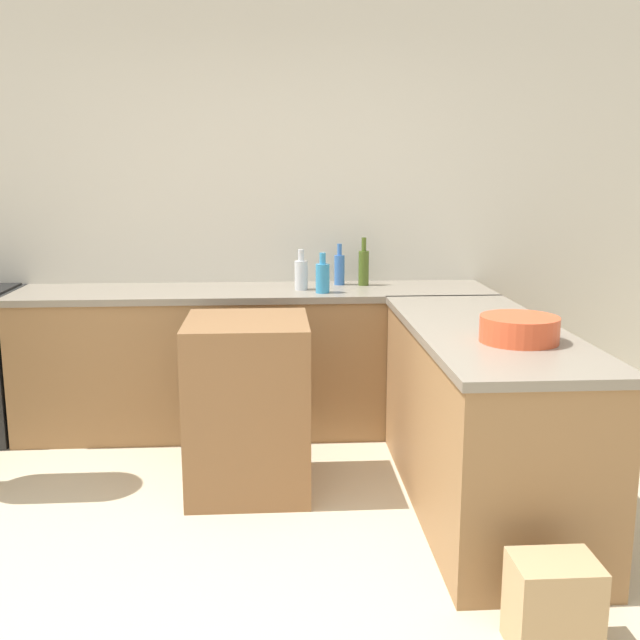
{
  "coord_description": "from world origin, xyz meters",
  "views": [
    {
      "loc": [
        0.11,
        -2.53,
        1.63
      ],
      "look_at": [
        0.33,
        0.85,
        0.94
      ],
      "focal_mm": 42.0,
      "sensor_mm": 36.0,
      "label": 1
    }
  ],
  "objects": [
    {
      "name": "ground_plane",
      "position": [
        0.0,
        0.0,
        0.0
      ],
      "size": [
        14.0,
        14.0,
        0.0
      ],
      "primitive_type": "plane",
      "color": "beige"
    },
    {
      "name": "wall_back",
      "position": [
        0.0,
        2.38,
        1.35
      ],
      "size": [
        8.0,
        0.06,
        2.7
      ],
      "color": "silver",
      "rests_on": "ground_plane"
    },
    {
      "name": "counter_back",
      "position": [
        0.0,
        2.04,
        0.45
      ],
      "size": [
        2.92,
        0.65,
        0.89
      ],
      "color": "olive",
      "rests_on": "ground_plane"
    },
    {
      "name": "counter_peninsula",
      "position": [
        1.11,
        0.85,
        0.45
      ],
      "size": [
        0.69,
        1.8,
        0.89
      ],
      "color": "olive",
      "rests_on": "ground_plane"
    },
    {
      "name": "island_table",
      "position": [
        -0.02,
        1.13,
        0.44
      ],
      "size": [
        0.61,
        0.62,
        0.89
      ],
      "color": "brown",
      "rests_on": "ground_plane"
    },
    {
      "name": "mixing_bowl",
      "position": [
        1.16,
        0.54,
        0.95
      ],
      "size": [
        0.34,
        0.34,
        0.11
      ],
      "color": "#DB512D",
      "rests_on": "counter_peninsula"
    },
    {
      "name": "dish_soap_bottle",
      "position": [
        0.41,
        1.88,
        0.99
      ],
      "size": [
        0.08,
        0.08,
        0.24
      ],
      "color": "#338CBF",
      "rests_on": "counter_back"
    },
    {
      "name": "olive_oil_bottle",
      "position": [
        0.69,
        2.16,
        1.02
      ],
      "size": [
        0.07,
        0.07,
        0.3
      ],
      "color": "#475B1E",
      "rests_on": "counter_back"
    },
    {
      "name": "water_bottle_blue",
      "position": [
        0.54,
        2.19,
        1.0
      ],
      "size": [
        0.07,
        0.07,
        0.26
      ],
      "color": "#386BB7",
      "rests_on": "counter_back"
    },
    {
      "name": "vinegar_bottle_clear",
      "position": [
        0.29,
        2.01,
        0.99
      ],
      "size": [
        0.08,
        0.08,
        0.25
      ],
      "color": "silver",
      "rests_on": "counter_back"
    },
    {
      "name": "paper_bag",
      "position": [
        1.05,
        -0.28,
        0.17
      ],
      "size": [
        0.29,
        0.22,
        0.33
      ],
      "color": "tan",
      "rests_on": "ground_plane"
    }
  ]
}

